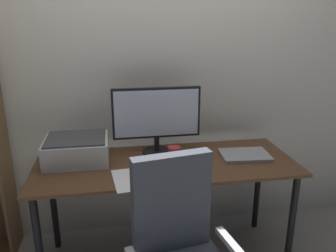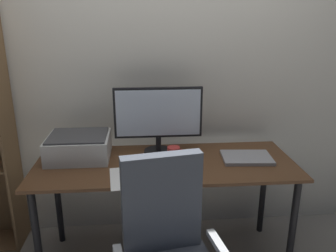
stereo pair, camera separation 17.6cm
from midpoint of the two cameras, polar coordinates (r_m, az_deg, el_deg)
back_wall at (r=2.52m, az=0.71°, el=10.23°), size 6.40×0.10×2.60m
desk at (r=2.23m, az=1.84°, el=-8.18°), size 1.67×0.64×0.74m
monitor at (r=2.27m, az=0.56°, el=1.71°), size 0.59×0.20×0.46m
keyboard at (r=2.06m, az=0.43°, el=-7.52°), size 0.29×0.12×0.02m
mouse at (r=2.09m, az=6.92°, el=-7.05°), size 0.06×0.10×0.03m
coffee_mug at (r=2.18m, az=3.28°, el=-4.85°), size 0.10×0.08×0.10m
laptop at (r=2.32m, az=15.26°, el=-5.20°), size 0.34×0.25×0.02m
printer at (r=2.29m, az=-12.67°, el=-3.41°), size 0.40×0.34×0.16m
paper_sheet at (r=2.00m, az=-4.19°, el=-8.72°), size 0.24×0.32×0.00m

